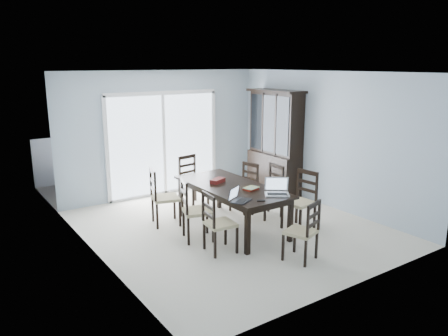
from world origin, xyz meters
The scene contains 24 objects.
floor centered at (0.00, 0.00, 0.00)m, with size 5.00×5.00×0.00m, color beige.
ceiling centered at (0.00, 0.00, 2.60)m, with size 5.00×5.00×0.00m, color white.
back_wall centered at (0.00, 2.50, 1.30)m, with size 4.50×0.02×2.60m, color #9EAFBD.
wall_left centered at (-2.25, 0.00, 1.30)m, with size 0.02×5.00×2.60m, color #9EAFBD.
wall_right centered at (2.25, 0.00, 1.30)m, with size 0.02×5.00×2.60m, color #9EAFBD.
balcony centered at (0.00, 3.50, -0.05)m, with size 4.50×2.00×0.10m, color gray.
railing centered at (0.00, 4.50, 0.55)m, with size 4.50×0.06×1.10m, color #99999E.
dining_table centered at (0.00, 0.00, 0.67)m, with size 1.00×2.20×0.75m.
china_hutch centered at (2.02, 1.25, 1.07)m, with size 0.50×1.38×2.20m.
sliding_door centered at (0.00, 2.48, 1.09)m, with size 2.52×0.05×2.18m.
chair_left_near centered at (-0.78, -0.68, 0.56)m, with size 0.45×0.44×1.07m.
chair_left_mid centered at (-0.81, -0.07, 0.61)m, with size 0.56×0.55×1.15m.
chair_left_far centered at (-0.93, 0.82, 0.61)m, with size 0.54×0.53×1.16m.
chair_right_near centered at (1.01, -0.66, 0.60)m, with size 0.49×0.48×1.14m.
chair_right_mid centered at (0.96, 0.10, 0.58)m, with size 0.44×0.43×1.10m.
chair_right_far centered at (0.79, 0.61, 0.55)m, with size 0.47×0.46×1.04m.
chair_end_near centered at (0.12, -1.64, 0.55)m, with size 0.50×0.50×1.03m.
chair_end_far centered at (0.10, 1.52, 0.60)m, with size 0.49×0.50×1.13m.
laptop_dark centered at (-0.38, -0.79, 0.80)m, with size 0.37×0.33×0.21m.
laptop_silver centered at (0.27, -0.84, 0.81)m, with size 0.45×0.43×0.26m.
book_stack centered at (0.11, -0.38, 0.77)m, with size 0.27×0.24×0.04m.
cell_phone centered at (-0.13, -0.93, 0.76)m, with size 0.12×0.05×0.01m, color black.
game_box centered at (-0.10, 0.28, 0.78)m, with size 0.28×0.14×0.07m, color #541110.
hot_tub centered at (-0.23, 3.53, 0.47)m, with size 1.94×1.76×0.93m.
Camera 1 is at (-4.06, -5.72, 2.74)m, focal length 35.00 mm.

